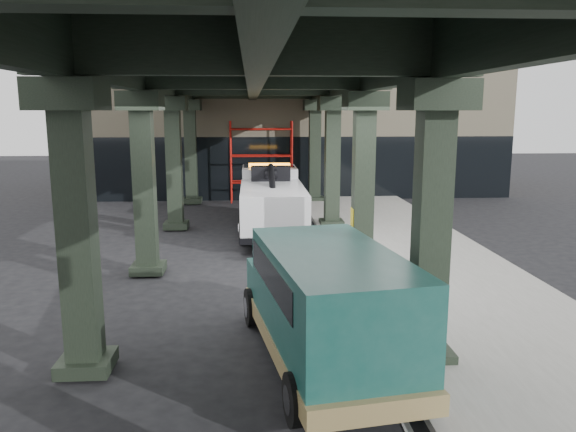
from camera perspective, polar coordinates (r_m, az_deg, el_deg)
name	(u,v)px	position (r m, az deg, el deg)	size (l,w,h in m)	color
ground	(273,295)	(14.07, -1.54, -7.99)	(90.00, 90.00, 0.00)	black
sidewalk	(426,266)	(16.71, 13.85, -5.00)	(5.00, 40.00, 0.15)	gray
lane_stripe	(330,271)	(16.12, 4.26, -5.55)	(0.12, 38.00, 0.01)	silver
viaduct	(254,74)	(15.35, -3.48, 14.24)	(7.40, 32.00, 6.40)	black
building	(293,119)	(33.42, 0.55, 9.81)	(22.00, 10.00, 8.00)	#C6B793
scaffolding	(261,159)	(28.07, -2.73, 5.77)	(3.08, 0.88, 4.00)	#B2140E
tow_truck	(271,199)	(21.06, -1.73, 1.77)	(2.39, 7.80, 2.55)	black
towed_van	(326,303)	(9.95, 3.86, -8.83)	(2.88, 5.67, 2.20)	#13443E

